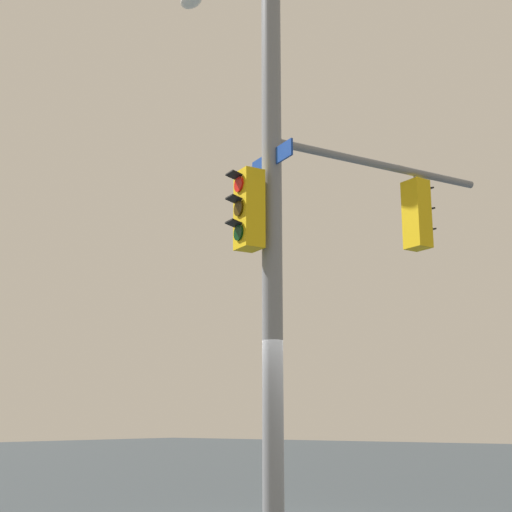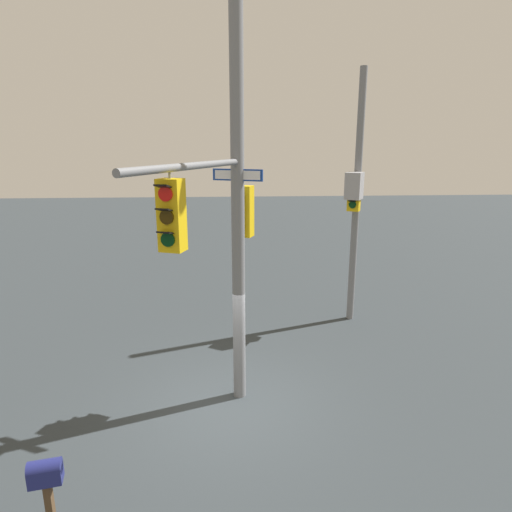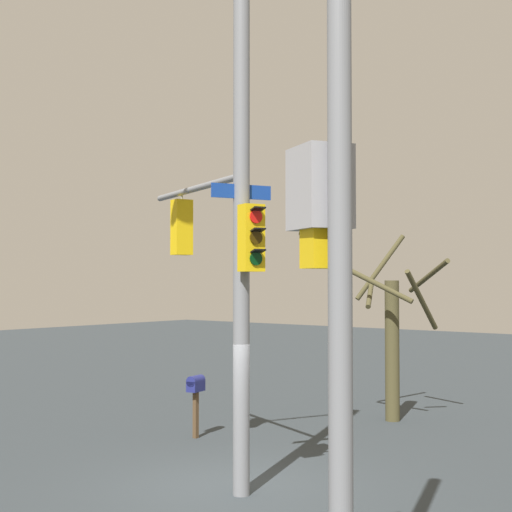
% 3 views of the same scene
% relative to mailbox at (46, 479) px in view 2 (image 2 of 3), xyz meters
% --- Properties ---
extents(ground_plane, '(80.00, 80.00, 0.00)m').
position_rel_mailbox_xyz_m(ground_plane, '(3.29, -2.58, -1.11)').
color(ground_plane, '#2F363A').
extents(main_signal_pole_assembly, '(4.27, 4.59, 9.58)m').
position_rel_mailbox_xyz_m(main_signal_pole_assembly, '(3.33, -2.81, 3.91)').
color(main_signal_pole_assembly, slate).
rests_on(main_signal_pole_assembly, ground).
extents(secondary_pole_assembly, '(0.83, 0.69, 7.87)m').
position_rel_mailbox_xyz_m(secondary_pole_assembly, '(7.94, -6.54, 3.02)').
color(secondary_pole_assembly, slate).
rests_on(secondary_pole_assembly, ground).
extents(mailbox, '(0.32, 0.48, 1.41)m').
position_rel_mailbox_xyz_m(mailbox, '(0.00, 0.00, 0.00)').
color(mailbox, '#4C3823').
rests_on(mailbox, ground).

